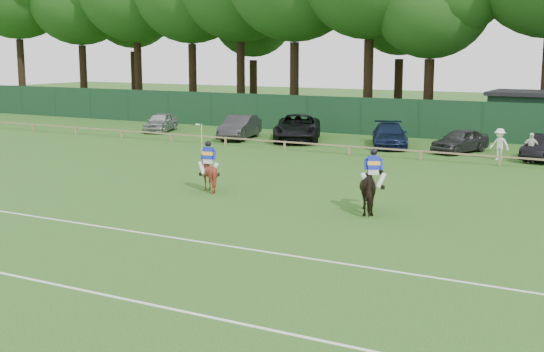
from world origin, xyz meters
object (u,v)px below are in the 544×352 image
Objects in this scene: horse_chestnut at (208,173)px; spectator_left at (500,144)px; spectator_mid at (531,148)px; hatch_grey at (460,141)px; sedan_silver at (161,122)px; sedan_grey at (240,127)px; horse_dark at (373,189)px; sedan_navy at (390,135)px; suv_black at (297,128)px.

spectator_left is at bearing -130.83° from horse_chestnut.
hatch_grey is at bearing 130.83° from spectator_mid.
spectator_left is (23.43, -2.07, 0.15)m from sedan_silver.
horse_chestnut is 0.36× the size of sedan_silver.
spectator_left is 1.57m from spectator_mid.
spectator_mid is at bearing -23.89° from sedan_silver.
sedan_grey is 18.02m from spectator_mid.
spectator_left reaches higher than hatch_grey.
hatch_grey is 3.09m from spectator_left.
horse_chestnut is at bearing -104.80° from spectator_left.
horse_dark reaches higher than sedan_navy.
spectator_left is at bearing 152.13° from spectator_mid.
sedan_navy is at bearing -7.64° from sedan_grey.
horse_chestnut is 0.24× the size of suv_black.
horse_dark is 14.90m from spectator_mid.
hatch_grey is 4.50m from spectator_mid.
hatch_grey is 2.56× the size of spectator_mid.
horse_dark reaches higher than suv_black.
sedan_grey is 3.01× the size of spectator_mid.
suv_black is 3.86× the size of spectator_mid.
sedan_grey reaches higher than sedan_silver.
horse_chestnut is 0.94× the size of spectator_mid.
sedan_silver is 7.07m from sedan_grey.
spectator_mid is at bearing -32.32° from suv_black.
horse_chestnut is at bearing -66.33° from sedan_silver.
sedan_silver is 0.83× the size of sedan_navy.
hatch_grey is at bearing -19.64° from sedan_silver.
sedan_grey is 0.78× the size of suv_black.
hatch_grey is (5.98, 15.99, -0.05)m from horse_chestnut.
sedan_silver is 25.08m from spectator_mid.
suv_black is at bearing 157.60° from sedan_navy.
suv_black is (-11.54, 16.82, -0.05)m from horse_dark.
horse_dark is at bearing -56.04° from sedan_silver.
spectator_mid is at bearing -135.45° from horse_chestnut.
suv_black reaches higher than sedan_grey.
horse_chestnut is 17.26m from sedan_grey.
sedan_navy is 8.58m from spectator_mid.
hatch_grey is at bearing -112.22° from horse_dark.
hatch_grey is at bearing -10.60° from sedan_grey.
spectator_mid is at bearing -127.42° from horse_dark.
suv_black is 1.23× the size of sedan_navy.
suv_black is (3.66, 0.93, 0.06)m from sedan_grey.
sedan_navy reaches higher than sedan_silver.
horse_dark is at bearing -124.78° from spectator_mid.
sedan_grey is at bearing -72.95° from horse_dark.
suv_black is at bearing -173.13° from spectator_left.
sedan_navy is 1.22× the size of hatch_grey.
spectator_left is (1.22, 14.74, -0.04)m from horse_dark.
suv_black is at bearing -85.21° from horse_chestnut.
sedan_silver is 10.67m from suv_black.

